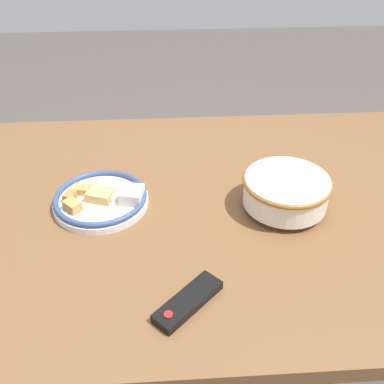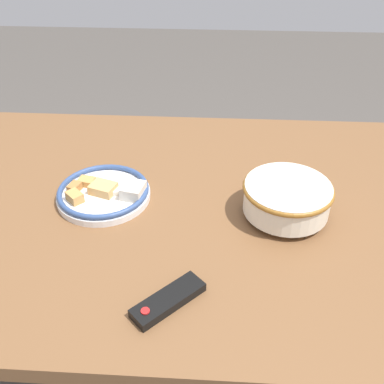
{
  "view_description": "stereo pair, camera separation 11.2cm",
  "coord_description": "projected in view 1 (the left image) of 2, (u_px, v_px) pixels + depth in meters",
  "views": [
    {
      "loc": [
        0.07,
        0.92,
        1.42
      ],
      "look_at": [
        0.01,
        0.01,
        0.76
      ],
      "focal_mm": 42.0,
      "sensor_mm": 36.0,
      "label": 1
    },
    {
      "loc": [
        -0.04,
        0.92,
        1.42
      ],
      "look_at": [
        0.01,
        0.01,
        0.76
      ],
      "focal_mm": 42.0,
      "sensor_mm": 36.0,
      "label": 2
    }
  ],
  "objects": [
    {
      "name": "tv_remote",
      "position": [
        188.0,
        301.0,
        0.89
      ],
      "size": [
        0.15,
        0.15,
        0.02
      ],
      "rotation": [
        0.0,
        0.0,
        5.49
      ],
      "color": "black",
      "rests_on": "dining_table"
    },
    {
      "name": "dining_table",
      "position": [
        197.0,
        224.0,
        1.2
      ],
      "size": [
        1.55,
        0.98,
        0.72
      ],
      "color": "brown",
      "rests_on": "ground_plane"
    },
    {
      "name": "ground_plane",
      "position": [
        196.0,
        364.0,
        1.58
      ],
      "size": [
        8.0,
        8.0,
        0.0
      ],
      "primitive_type": "plane",
      "color": "#4C4742"
    },
    {
      "name": "food_plate",
      "position": [
        102.0,
        199.0,
        1.14
      ],
      "size": [
        0.24,
        0.24,
        0.05
      ],
      "color": "white",
      "rests_on": "dining_table"
    },
    {
      "name": "noodle_bowl",
      "position": [
        286.0,
        191.0,
        1.11
      ],
      "size": [
        0.22,
        0.22,
        0.09
      ],
      "color": "silver",
      "rests_on": "dining_table"
    }
  ]
}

